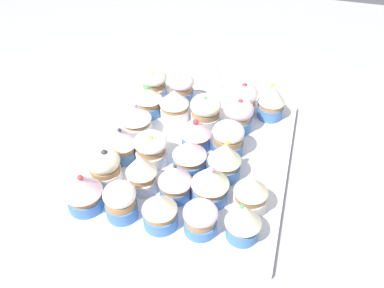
{
  "coord_description": "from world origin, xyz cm",
  "views": [
    {
      "loc": [
        56.47,
        15.81,
        56.1
      ],
      "look_at": [
        0.0,
        0.0,
        4.2
      ],
      "focal_mm": 38.23,
      "sensor_mm": 36.0,
      "label": 1
    }
  ],
  "objects_px": {
    "cupcake_19": "(225,160)",
    "napkin": "(196,74)",
    "cupcake_1": "(149,100)",
    "cupcake_14": "(178,181)",
    "cupcake_6": "(181,88)",
    "cupcake_11": "(204,110)",
    "cupcake_22": "(271,101)",
    "cupcake_0": "(154,83)",
    "cupcake_18": "(228,138)",
    "cupcake_23": "(251,193)",
    "cupcake_2": "(136,120)",
    "cupcake_8": "(151,148)",
    "cupcake_3": "(121,142)",
    "cupcake_5": "(83,191)",
    "cupcake_10": "(120,201)",
    "cupcake_16": "(244,99)",
    "cupcake_13": "(190,155)",
    "cupcake_15": "(160,210)",
    "cupcake_24": "(243,221)",
    "cupcake_9": "(141,172)",
    "baking_tray": "(192,158)",
    "cupcake_20": "(210,183)",
    "cupcake_21": "(200,218)",
    "cupcake_7": "(174,104)",
    "cupcake_12": "(194,132)",
    "cupcake_17": "(238,115)",
    "cupcake_4": "(104,166)"
  },
  "relations": [
    {
      "from": "cupcake_19",
      "to": "napkin",
      "type": "xyz_separation_m",
      "value": [
        -0.34,
        -0.15,
        -0.05
      ]
    },
    {
      "from": "cupcake_1",
      "to": "cupcake_14",
      "type": "height_order",
      "value": "cupcake_14"
    },
    {
      "from": "cupcake_6",
      "to": "cupcake_11",
      "type": "xyz_separation_m",
      "value": [
        0.07,
        0.07,
        0.0
      ]
    },
    {
      "from": "cupcake_22",
      "to": "cupcake_0",
      "type": "bearing_deg",
      "value": -91.88
    },
    {
      "from": "cupcake_18",
      "to": "cupcake_23",
      "type": "xyz_separation_m",
      "value": [
        0.13,
        0.07,
        0.0
      ]
    },
    {
      "from": "cupcake_0",
      "to": "cupcake_1",
      "type": "distance_m",
      "value": 0.07
    },
    {
      "from": "cupcake_2",
      "to": "cupcake_8",
      "type": "relative_size",
      "value": 1.01
    },
    {
      "from": "cupcake_3",
      "to": "cupcake_23",
      "type": "bearing_deg",
      "value": 76.73
    },
    {
      "from": "cupcake_5",
      "to": "cupcake_10",
      "type": "distance_m",
      "value": 0.07
    },
    {
      "from": "cupcake_10",
      "to": "cupcake_16",
      "type": "bearing_deg",
      "value": 156.75
    },
    {
      "from": "cupcake_13",
      "to": "cupcake_16",
      "type": "distance_m",
      "value": 0.21
    },
    {
      "from": "cupcake_6",
      "to": "cupcake_10",
      "type": "height_order",
      "value": "cupcake_10"
    },
    {
      "from": "cupcake_8",
      "to": "cupcake_11",
      "type": "xyz_separation_m",
      "value": [
        -0.14,
        0.07,
        0.0
      ]
    },
    {
      "from": "cupcake_15",
      "to": "cupcake_24",
      "type": "relative_size",
      "value": 0.98
    },
    {
      "from": "cupcake_9",
      "to": "cupcake_13",
      "type": "relative_size",
      "value": 1.12
    },
    {
      "from": "cupcake_15",
      "to": "napkin",
      "type": "relative_size",
      "value": 0.56
    },
    {
      "from": "baking_tray",
      "to": "cupcake_20",
      "type": "bearing_deg",
      "value": 30.93
    },
    {
      "from": "cupcake_16",
      "to": "cupcake_23",
      "type": "xyz_separation_m",
      "value": [
        0.26,
        0.06,
        -0.0
      ]
    },
    {
      "from": "cupcake_16",
      "to": "napkin",
      "type": "bearing_deg",
      "value": -134.54
    },
    {
      "from": "cupcake_5",
      "to": "cupcake_24",
      "type": "distance_m",
      "value": 0.27
    },
    {
      "from": "baking_tray",
      "to": "cupcake_1",
      "type": "xyz_separation_m",
      "value": [
        -0.11,
        -0.13,
        0.04
      ]
    },
    {
      "from": "cupcake_15",
      "to": "cupcake_21",
      "type": "height_order",
      "value": "cupcake_15"
    },
    {
      "from": "cupcake_0",
      "to": "napkin",
      "type": "bearing_deg",
      "value": 152.98
    },
    {
      "from": "cupcake_7",
      "to": "cupcake_14",
      "type": "relative_size",
      "value": 0.97
    },
    {
      "from": "cupcake_5",
      "to": "cupcake_10",
      "type": "xyz_separation_m",
      "value": [
        0.0,
        0.07,
        -0.0
      ]
    },
    {
      "from": "cupcake_12",
      "to": "cupcake_17",
      "type": "distance_m",
      "value": 0.11
    },
    {
      "from": "cupcake_2",
      "to": "cupcake_12",
      "type": "xyz_separation_m",
      "value": [
        0.01,
        0.13,
        0.0
      ]
    },
    {
      "from": "baking_tray",
      "to": "cupcake_10",
      "type": "relative_size",
      "value": 6.21
    },
    {
      "from": "cupcake_12",
      "to": "cupcake_15",
      "type": "bearing_deg",
      "value": -0.56
    },
    {
      "from": "cupcake_8",
      "to": "cupcake_17",
      "type": "bearing_deg",
      "value": 135.51
    },
    {
      "from": "cupcake_10",
      "to": "cupcake_18",
      "type": "relative_size",
      "value": 1.01
    },
    {
      "from": "cupcake_3",
      "to": "cupcake_20",
      "type": "height_order",
      "value": "cupcake_20"
    },
    {
      "from": "cupcake_18",
      "to": "cupcake_22",
      "type": "bearing_deg",
      "value": 154.85
    },
    {
      "from": "cupcake_2",
      "to": "cupcake_20",
      "type": "bearing_deg",
      "value": 54.33
    },
    {
      "from": "cupcake_6",
      "to": "cupcake_12",
      "type": "bearing_deg",
      "value": 26.05
    },
    {
      "from": "cupcake_6",
      "to": "cupcake_21",
      "type": "bearing_deg",
      "value": 21.56
    },
    {
      "from": "cupcake_21",
      "to": "cupcake_18",
      "type": "bearing_deg",
      "value": 179.03
    },
    {
      "from": "cupcake_8",
      "to": "cupcake_3",
      "type": "bearing_deg",
      "value": -86.54
    },
    {
      "from": "cupcake_2",
      "to": "cupcake_3",
      "type": "relative_size",
      "value": 0.9
    },
    {
      "from": "cupcake_10",
      "to": "cupcake_17",
      "type": "bearing_deg",
      "value": 152.97
    },
    {
      "from": "cupcake_19",
      "to": "cupcake_6",
      "type": "bearing_deg",
      "value": -145.31
    },
    {
      "from": "cupcake_21",
      "to": "cupcake_7",
      "type": "bearing_deg",
      "value": -154.71
    },
    {
      "from": "cupcake_4",
      "to": "cupcake_21",
      "type": "height_order",
      "value": "cupcake_4"
    },
    {
      "from": "cupcake_21",
      "to": "cupcake_14",
      "type": "bearing_deg",
      "value": -137.42
    },
    {
      "from": "cupcake_13",
      "to": "cupcake_14",
      "type": "height_order",
      "value": "cupcake_14"
    },
    {
      "from": "cupcake_12",
      "to": "cupcake_15",
      "type": "distance_m",
      "value": 0.2
    },
    {
      "from": "cupcake_6",
      "to": "cupcake_20",
      "type": "height_order",
      "value": "cupcake_20"
    },
    {
      "from": "cupcake_24",
      "to": "cupcake_18",
      "type": "bearing_deg",
      "value": -161.43
    },
    {
      "from": "cupcake_11",
      "to": "cupcake_16",
      "type": "distance_m",
      "value": 0.09
    },
    {
      "from": "cupcake_7",
      "to": "cupcake_12",
      "type": "relative_size",
      "value": 1.01
    }
  ]
}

